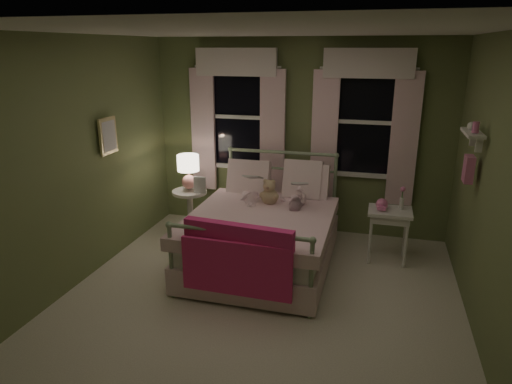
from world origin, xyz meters
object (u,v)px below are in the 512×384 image
(nightstand_left, at_px, (190,207))
(table_lamp, at_px, (188,168))
(child_left, at_px, (251,176))
(bed, at_px, (264,234))
(child_right, at_px, (295,180))
(nightstand_right, at_px, (390,218))
(teddy_bear, at_px, (269,194))

(nightstand_left, relative_size, table_lamp, 1.41)
(child_left, distance_m, table_lamp, 0.89)
(bed, bearing_deg, table_lamp, 154.91)
(child_right, xyz_separation_m, nightstand_right, (1.13, 0.04, -0.39))
(teddy_bear, bearing_deg, table_lamp, 166.83)
(child_left, xyz_separation_m, table_lamp, (-0.88, 0.11, 0.00))
(teddy_bear, bearing_deg, nightstand_left, 166.83)
(bed, height_order, child_left, child_left)
(child_right, bearing_deg, teddy_bear, 22.45)
(teddy_bear, bearing_deg, child_right, 29.50)
(nightstand_left, height_order, table_lamp, table_lamp)
(child_right, relative_size, table_lamp, 1.62)
(child_left, bearing_deg, nightstand_left, -23.38)
(child_left, height_order, nightstand_left, child_left)
(child_left, relative_size, nightstand_left, 1.18)
(bed, bearing_deg, nightstand_left, 154.91)
(child_left, bearing_deg, teddy_bear, 134.43)
(child_right, bearing_deg, bed, 50.57)
(child_right, xyz_separation_m, nightstand_left, (-1.44, 0.11, -0.52))
(bed, height_order, nightstand_left, bed)
(bed, distance_m, child_left, 0.78)
(child_right, height_order, table_lamp, child_right)
(table_lamp, bearing_deg, nightstand_right, -1.65)
(child_right, distance_m, teddy_bear, 0.36)
(bed, xyz_separation_m, nightstand_left, (-1.16, 0.55, 0.04))
(child_left, distance_m, nightstand_right, 1.74)
(nightstand_left, bearing_deg, table_lamp, -135.00)
(child_right, distance_m, nightstand_left, 1.54)
(teddy_bear, bearing_deg, nightstand_right, 7.96)
(child_left, relative_size, nightstand_right, 1.20)
(child_left, height_order, teddy_bear, child_left)
(table_lamp, bearing_deg, nightstand_left, 45.00)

